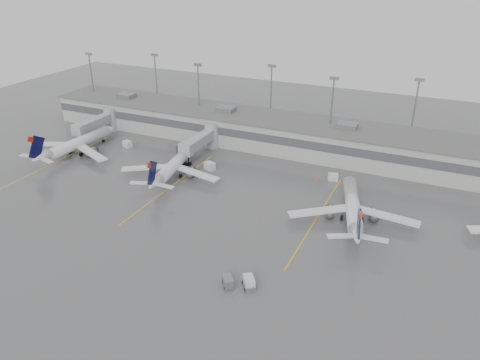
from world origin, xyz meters
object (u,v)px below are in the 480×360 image
at_px(jet_far_left, 75,144).
at_px(jet_mid_right, 353,207).
at_px(jet_mid_left, 173,165).
at_px(baggage_tug, 249,283).

height_order(jet_far_left, jet_mid_right, jet_far_left).
height_order(jet_mid_left, jet_mid_right, jet_mid_right).
bearing_deg(jet_far_left, jet_mid_left, 1.43).
xyz_separation_m(jet_far_left, baggage_tug, (64.98, -32.11, -2.26)).
xyz_separation_m(jet_far_left, jet_mid_left, (31.32, -0.99, -0.16)).
bearing_deg(jet_mid_right, jet_far_left, 161.29).
xyz_separation_m(jet_mid_left, baggage_tug, (33.67, -31.13, -2.10)).
height_order(jet_far_left, jet_mid_left, jet_far_left).
relative_size(jet_far_left, jet_mid_right, 1.04).
bearing_deg(baggage_tug, jet_mid_left, 100.62).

